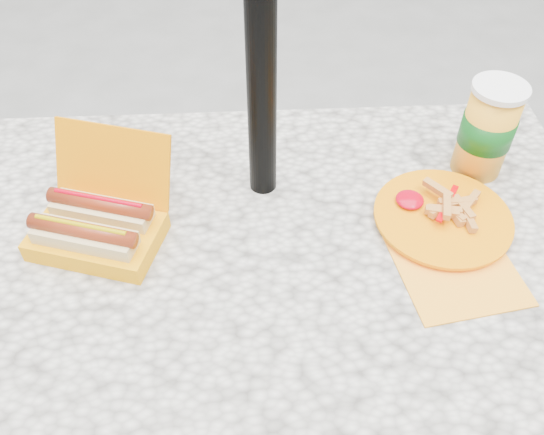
{
  "coord_description": "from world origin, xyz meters",
  "views": [
    {
      "loc": [
        -0.03,
        -0.64,
        1.5
      ],
      "look_at": [
        0.01,
        0.03,
        0.8
      ],
      "focal_mm": 38.0,
      "sensor_mm": 36.0,
      "label": 1
    }
  ],
  "objects_px": {
    "hotdog_box": "(97,225)",
    "soda_cup": "(487,129)",
    "umbrella_pole": "(260,10)",
    "fries_plate": "(444,220)"
  },
  "relations": [
    {
      "from": "hotdog_box",
      "to": "soda_cup",
      "type": "distance_m",
      "value": 0.72
    },
    {
      "from": "hotdog_box",
      "to": "soda_cup",
      "type": "xyz_separation_m",
      "value": [
        0.7,
        0.15,
        0.06
      ]
    },
    {
      "from": "fries_plate",
      "to": "hotdog_box",
      "type": "bearing_deg",
      "value": -179.55
    },
    {
      "from": "hotdog_box",
      "to": "soda_cup",
      "type": "height_order",
      "value": "soda_cup"
    },
    {
      "from": "fries_plate",
      "to": "soda_cup",
      "type": "distance_m",
      "value": 0.2
    },
    {
      "from": "umbrella_pole",
      "to": "fries_plate",
      "type": "distance_m",
      "value": 0.48
    },
    {
      "from": "hotdog_box",
      "to": "fries_plate",
      "type": "xyz_separation_m",
      "value": [
        0.6,
        0.0,
        -0.03
      ]
    },
    {
      "from": "umbrella_pole",
      "to": "fries_plate",
      "type": "relative_size",
      "value": 6.44
    },
    {
      "from": "fries_plate",
      "to": "soda_cup",
      "type": "xyz_separation_m",
      "value": [
        0.1,
        0.15,
        0.08
      ]
    },
    {
      "from": "umbrella_pole",
      "to": "hotdog_box",
      "type": "xyz_separation_m",
      "value": [
        -0.29,
        -0.12,
        -0.31
      ]
    }
  ]
}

